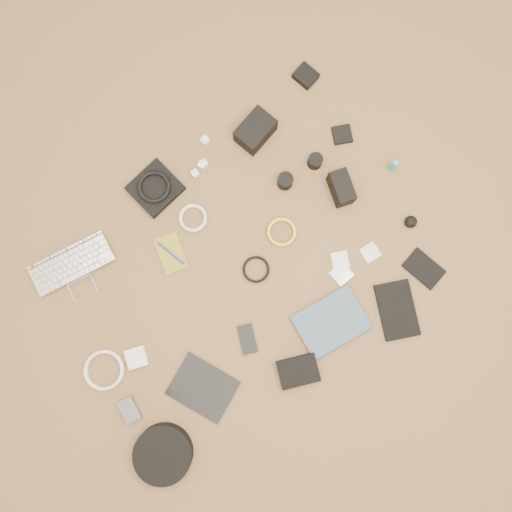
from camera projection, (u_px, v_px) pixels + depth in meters
room_shell at (233, 199)px, 0.67m from camera, size 4.04×4.04×2.58m
laptop at (77, 274)px, 1.90m from camera, size 0.35×0.26×0.02m
headphone_pouch at (155, 188)px, 1.93m from camera, size 0.20×0.19×0.03m
headphones at (154, 187)px, 1.91m from camera, size 0.16×0.16×0.02m
charger_a at (202, 165)px, 1.95m from camera, size 0.04×0.04×0.03m
charger_b at (204, 164)px, 1.95m from camera, size 0.03×0.03×0.03m
charger_c at (205, 140)px, 1.96m from camera, size 0.04×0.04×0.03m
charger_d at (195, 173)px, 1.94m from camera, size 0.03×0.03×0.02m
dslr_camera at (255, 131)px, 1.93m from camera, size 0.17×0.14×0.09m
lens_pouch at (306, 76)px, 1.98m from camera, size 0.09×0.10×0.03m
notebook_olive at (171, 254)px, 1.92m from camera, size 0.13×0.17×0.01m
pen_blue at (171, 253)px, 1.91m from camera, size 0.04×0.13×0.01m
cable_white_a at (193, 218)px, 1.93m from camera, size 0.14×0.14×0.01m
lens_a at (285, 181)px, 1.92m from camera, size 0.07×0.07×0.06m
lens_b at (315, 161)px, 1.93m from camera, size 0.06×0.06×0.05m
card_reader at (342, 135)px, 1.96m from camera, size 0.10×0.10×0.02m
power_brick at (137, 357)px, 1.86m from camera, size 0.09×0.09×0.03m
cable_white_b at (105, 370)px, 1.87m from camera, size 0.17×0.17×0.01m
cable_black at (256, 269)px, 1.91m from camera, size 0.13×0.13×0.01m
cable_yellow at (282, 232)px, 1.92m from camera, size 0.13×0.13×0.01m
flash at (341, 188)px, 1.90m from camera, size 0.10×0.14×0.09m
lens_cleaner at (393, 165)px, 1.92m from camera, size 0.03×0.03×0.08m
battery_charger at (130, 410)px, 1.84m from camera, size 0.07×0.10×0.03m
tablet at (203, 388)px, 1.86m from camera, size 0.25×0.28×0.01m
phone at (247, 339)px, 1.88m from camera, size 0.10×0.12×0.01m
filter_case_left at (341, 274)px, 1.91m from camera, size 0.08×0.08×0.01m
filter_case_mid at (340, 260)px, 1.91m from camera, size 0.09×0.09×0.01m
filter_case_right at (370, 252)px, 1.92m from camera, size 0.07×0.07×0.01m
air_blower at (411, 222)px, 1.91m from camera, size 0.05×0.05×0.05m
headphone_case at (163, 454)px, 1.81m from camera, size 0.23×0.23×0.06m
drive_case at (298, 371)px, 1.85m from camera, size 0.18×0.15×0.04m
paperback at (344, 345)px, 1.87m from camera, size 0.27×0.22×0.02m
notebook_black_a at (397, 310)px, 1.89m from camera, size 0.21×0.25×0.02m
notebook_black_b at (424, 269)px, 1.91m from camera, size 0.13×0.16×0.01m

